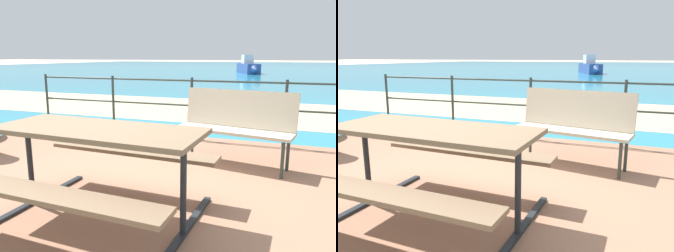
{
  "view_description": "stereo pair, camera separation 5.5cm",
  "coord_description": "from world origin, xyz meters",
  "views": [
    {
      "loc": [
        1.52,
        -2.83,
        1.43
      ],
      "look_at": [
        0.02,
        1.24,
        0.51
      ],
      "focal_mm": 35.41,
      "sensor_mm": 36.0,
      "label": 1
    },
    {
      "loc": [
        1.57,
        -2.81,
        1.43
      ],
      "look_at": [
        0.02,
        1.24,
        0.51
      ],
      "focal_mm": 35.41,
      "sensor_mm": 36.0,
      "label": 2
    }
  ],
  "objects": [
    {
      "name": "park_bench",
      "position": [
        0.9,
        1.32,
        0.63
      ],
      "size": [
        1.5,
        0.68,
        0.95
      ],
      "rotation": [
        0.0,
        0.0,
        -0.18
      ],
      "color": "#BCAD93",
      "rests_on": "patio_paving"
    },
    {
      "name": "sea_water",
      "position": [
        0.0,
        40.0,
        0.01
      ],
      "size": [
        90.0,
        90.0,
        0.01
      ],
      "primitive_type": "cube",
      "color": "teal",
      "rests_on": "ground"
    },
    {
      "name": "patio_paving",
      "position": [
        0.0,
        0.0,
        0.03
      ],
      "size": [
        6.4,
        5.2,
        0.06
      ],
      "primitive_type": "cube",
      "color": "#996B51",
      "rests_on": "ground"
    },
    {
      "name": "ground_plane",
      "position": [
        0.0,
        0.0,
        0.0
      ],
      "size": [
        240.0,
        240.0,
        0.0
      ],
      "primitive_type": "plane",
      "color": "beige"
    },
    {
      "name": "boat_near",
      "position": [
        -1.93,
        26.13,
        0.53
      ],
      "size": [
        2.51,
        5.0,
        1.55
      ],
      "rotation": [
        0.0,
        0.0,
        5.05
      ],
      "color": "#2D478C",
      "rests_on": "sea_water"
    },
    {
      "name": "beach_strip",
      "position": [
        0.0,
        5.96,
        0.01
      ],
      "size": [
        54.02,
        4.25,
        0.01
      ],
      "primitive_type": "cube",
      "rotation": [
        0.0,
        0.0,
        0.0
      ],
      "color": "tan",
      "rests_on": "ground"
    },
    {
      "name": "picnic_table",
      "position": [
        0.06,
        -0.56,
        0.66
      ],
      "size": [
        1.8,
        1.49,
        0.8
      ],
      "rotation": [
        0.0,
        0.0,
        -0.04
      ],
      "color": "#7A6047",
      "rests_on": "patio_paving"
    },
    {
      "name": "railing_fence",
      "position": [
        0.0,
        2.42,
        0.72
      ],
      "size": [
        5.94,
        0.04,
        1.03
      ],
      "color": "#2D3833",
      "rests_on": "patio_paving"
    }
  ]
}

